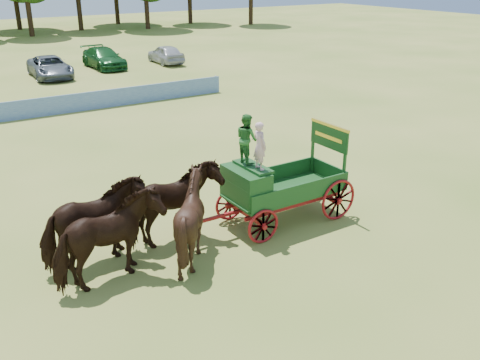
% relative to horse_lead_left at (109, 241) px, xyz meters
% --- Properties ---
extents(ground, '(160.00, 160.00, 0.00)m').
position_rel_horse_lead_left_xyz_m(ground, '(2.07, 0.21, -1.23)').
color(ground, '#9F9347').
rests_on(ground, ground).
extents(horse_lead_left, '(3.12, 1.87, 2.46)m').
position_rel_horse_lead_left_xyz_m(horse_lead_left, '(0.00, 0.00, 0.00)').
color(horse_lead_left, black).
rests_on(horse_lead_left, ground).
extents(horse_lead_right, '(3.05, 1.66, 2.46)m').
position_rel_horse_lead_left_xyz_m(horse_lead_right, '(0.00, 1.10, 0.00)').
color(horse_lead_right, black).
rests_on(horse_lead_right, ground).
extents(horse_wheel_left, '(2.57, 2.37, 2.47)m').
position_rel_horse_lead_left_xyz_m(horse_wheel_left, '(2.40, 0.00, 0.00)').
color(horse_wheel_left, black).
rests_on(horse_wheel_left, ground).
extents(horse_wheel_right, '(3.03, 1.60, 2.46)m').
position_rel_horse_lead_left_xyz_m(horse_wheel_right, '(2.40, 1.10, 0.00)').
color(horse_wheel_right, black).
rests_on(horse_wheel_right, ground).
extents(farm_dray, '(6.00, 2.00, 3.69)m').
position_rel_horse_lead_left_xyz_m(farm_dray, '(5.37, 0.58, 0.38)').
color(farm_dray, maroon).
rests_on(farm_dray, ground).
extents(sponsor_banner, '(26.00, 0.08, 1.05)m').
position_rel_horse_lead_left_xyz_m(sponsor_banner, '(1.07, 18.21, -0.71)').
color(sponsor_banner, '#1C4798').
rests_on(sponsor_banner, ground).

